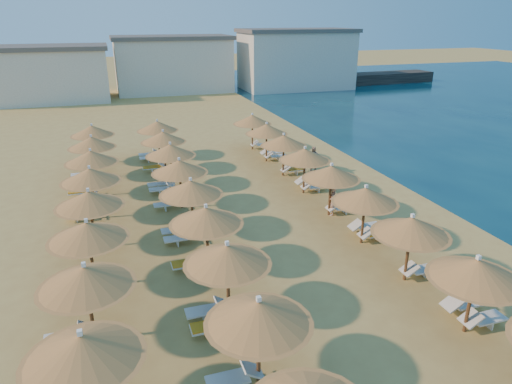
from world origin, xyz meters
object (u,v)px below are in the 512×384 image
object	(u,v)px
jetty	(344,80)
parasol_row_east	(347,184)
beachgoer_a	(332,201)
beachgoer_c	(313,160)
parasol_row_west	(198,202)

from	to	relation	value
jetty	parasol_row_east	distance (m)	50.53
jetty	beachgoer_a	distance (m)	49.01
beachgoer_c	beachgoer_a	xyz separation A→B (m)	(-1.90, -6.52, -0.12)
parasol_row_west	beachgoer_a	bearing A→B (deg)	12.50
jetty	parasol_row_west	xyz separation A→B (m)	(-31.02, -44.51, 1.54)
parasol_row_west	beachgoer_c	xyz separation A→B (m)	(9.20, 8.14, -1.39)
parasol_row_west	beachgoer_c	size ratio (longest dim) A/B	18.16
jetty	beachgoer_c	size ratio (longest dim) A/B	16.62
jetty	beachgoer_a	bearing A→B (deg)	-122.37
parasol_row_west	beachgoer_a	size ratio (longest dim) A/B	20.92
parasol_row_east	beachgoer_a	distance (m)	2.22
jetty	parasol_row_east	size ratio (longest dim) A/B	0.92
jetty	beachgoer_a	xyz separation A→B (m)	(-23.71, -42.89, 0.03)
jetty	parasol_row_east	world-z (taller)	parasol_row_east
beachgoer_c	parasol_row_east	bearing A→B (deg)	-67.91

